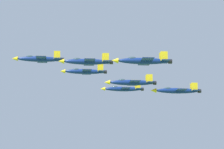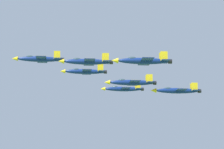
% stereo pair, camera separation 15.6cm
% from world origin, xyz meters
% --- Properties ---
extents(jet_lead, '(11.46, 18.30, 3.86)m').
position_xyz_m(jet_lead, '(-24.70, 15.03, 149.34)').
color(jet_lead, navy).
extents(jet_left_wingman, '(11.16, 17.88, 3.77)m').
position_xyz_m(jet_left_wingman, '(-35.94, -3.36, 145.69)').
color(jet_left_wingman, navy).
extents(jet_right_wingman, '(11.23, 18.00, 3.79)m').
position_xyz_m(jet_right_wingman, '(-8.36, 0.97, 147.79)').
color(jet_right_wingman, navy).
extents(jet_left_outer, '(11.34, 18.21, 3.83)m').
position_xyz_m(jet_left_outer, '(-47.17, -21.75, 143.22)').
color(jet_left_outer, navy).
extents(jet_right_outer, '(11.24, 18.08, 3.80)m').
position_xyz_m(jet_right_outer, '(7.97, -13.08, 143.36)').
color(jet_right_outer, navy).
extents(jet_slot_rear, '(11.63, 18.68, 3.93)m').
position_xyz_m(jet_slot_rear, '(-19.60, -17.41, 141.36)').
color(jet_slot_rear, navy).
extents(jet_trailing, '(11.44, 18.32, 3.86)m').
position_xyz_m(jet_trailing, '(-17.05, -33.63, 138.64)').
color(jet_trailing, navy).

